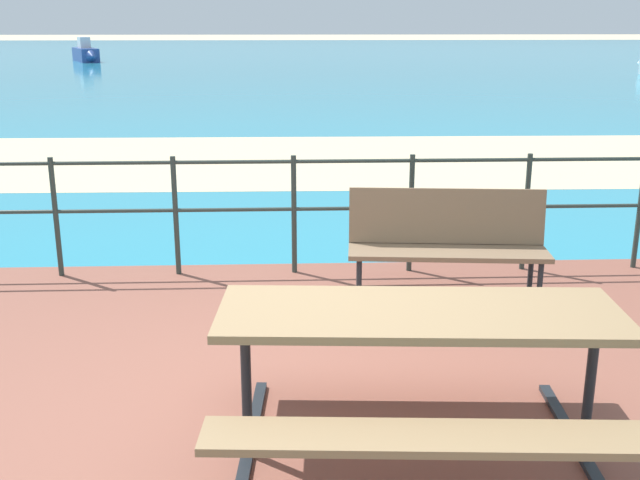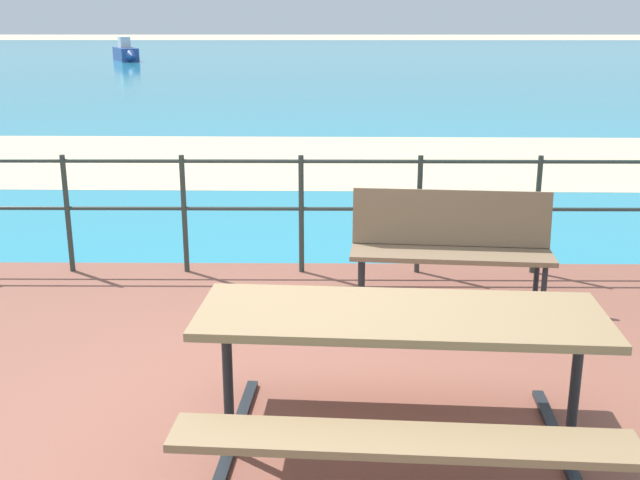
% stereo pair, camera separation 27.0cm
% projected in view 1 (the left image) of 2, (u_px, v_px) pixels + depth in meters
% --- Properties ---
extents(ground_plane, '(240.00, 240.00, 0.00)m').
position_uv_depth(ground_plane, '(300.00, 418.00, 4.21)').
color(ground_plane, beige).
extents(patio_paving, '(6.40, 5.20, 0.06)m').
position_uv_depth(patio_paving, '(300.00, 413.00, 4.20)').
color(patio_paving, brown).
rests_on(patio_paving, ground).
extents(sea_water, '(90.00, 90.00, 0.01)m').
position_uv_depth(sea_water, '(287.00, 60.00, 42.59)').
color(sea_water, teal).
rests_on(sea_water, ground).
extents(beach_strip, '(54.06, 5.45, 0.01)m').
position_uv_depth(beach_strip, '(290.00, 159.00, 12.03)').
color(beach_strip, beige).
rests_on(beach_strip, ground).
extents(picnic_table, '(1.97, 1.54, 0.77)m').
position_uv_depth(picnic_table, '(419.00, 348.00, 3.58)').
color(picnic_table, '#8C704C').
rests_on(picnic_table, patio_paving).
extents(park_bench, '(1.49, 0.55, 0.86)m').
position_uv_depth(park_bench, '(447.00, 237.00, 5.63)').
color(park_bench, '#7A6047').
rests_on(park_bench, patio_paving).
extents(railing_fence, '(5.94, 0.04, 1.00)m').
position_uv_depth(railing_fence, '(294.00, 201.00, 6.30)').
color(railing_fence, '#2D3833').
rests_on(railing_fence, patio_paving).
extents(boat_mid, '(2.19, 3.73, 1.28)m').
position_uv_depth(boat_mid, '(86.00, 53.00, 40.57)').
color(boat_mid, '#2D478C').
rests_on(boat_mid, sea_water).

